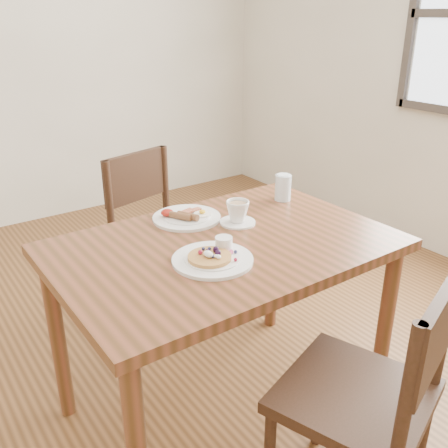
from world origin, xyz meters
name	(u,v)px	position (x,y,z in m)	size (l,w,h in m)	color
ground	(224,404)	(0.00, 0.00, 0.00)	(5.00, 5.00, 0.00)	#523117
dining_table	(224,266)	(0.00, 0.00, 0.65)	(1.20, 0.80, 0.75)	brown
chair_near	(374,392)	(0.08, -0.64, 0.49)	(0.53, 0.53, 0.88)	#331C12
chair_far	(158,233)	(0.10, 0.72, 0.49)	(0.51, 0.51, 0.88)	#331C12
pancake_plate	(213,257)	(-0.11, -0.10, 0.76)	(0.27, 0.27, 0.06)	white
breakfast_plate	(186,217)	(0.00, 0.26, 0.76)	(0.27, 0.27, 0.04)	white
teacup_saucer	(238,213)	(0.14, 0.11, 0.79)	(0.14, 0.14, 0.09)	white
water_glass	(283,188)	(0.46, 0.20, 0.81)	(0.07, 0.07, 0.11)	silver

